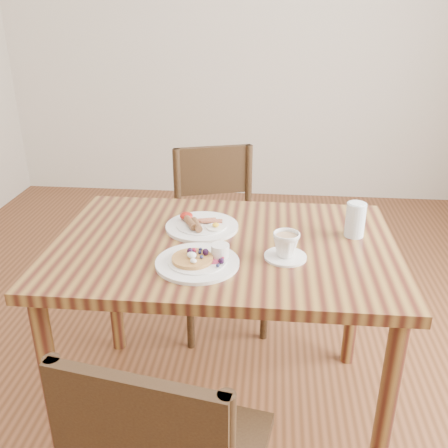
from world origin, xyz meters
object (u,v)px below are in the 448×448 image
at_px(chair_far, 218,231).
at_px(water_glass, 355,220).
at_px(pancake_plate, 199,260).
at_px(dining_table, 224,267).
at_px(breakfast_plate, 201,225).
at_px(teacup_saucer, 286,247).

height_order(chair_far, water_glass, chair_far).
relative_size(pancake_plate, water_glass, 2.17).
bearing_deg(water_glass, pancake_plate, -153.22).
bearing_deg(pancake_plate, water_glass, 26.78).
bearing_deg(dining_table, water_glass, 12.14).
xyz_separation_m(dining_table, chair_far, (-0.09, 0.65, -0.16)).
bearing_deg(breakfast_plate, pancake_plate, -83.19).
relative_size(chair_far, teacup_saucer, 6.29).
relative_size(chair_far, water_glass, 7.07).
xyz_separation_m(dining_table, water_glass, (0.46, 0.10, 0.16)).
distance_m(breakfast_plate, water_glass, 0.56).
height_order(chair_far, breakfast_plate, chair_far).
relative_size(pancake_plate, breakfast_plate, 1.00).
height_order(pancake_plate, water_glass, water_glass).
height_order(teacup_saucer, water_glass, water_glass).
height_order(pancake_plate, teacup_saucer, teacup_saucer).
bearing_deg(dining_table, breakfast_plate, 131.51).
distance_m(dining_table, water_glass, 0.50).
height_order(dining_table, pancake_plate, pancake_plate).
bearing_deg(dining_table, pancake_plate, -111.24).
bearing_deg(chair_far, water_glass, 118.24).
distance_m(chair_far, teacup_saucer, 0.85).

